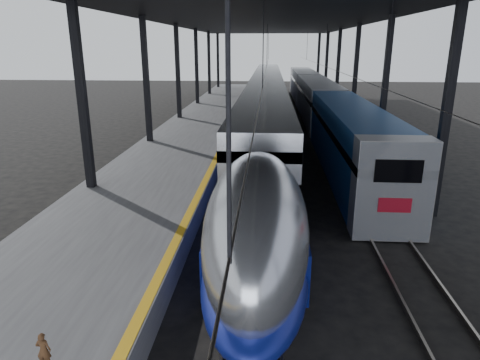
{
  "coord_description": "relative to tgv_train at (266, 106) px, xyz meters",
  "views": [
    {
      "loc": [
        2.31,
        -13.19,
        7.19
      ],
      "look_at": [
        1.18,
        3.26,
        2.0
      ],
      "focal_mm": 32.0,
      "sensor_mm": 36.0,
      "label": 1
    }
  ],
  "objects": [
    {
      "name": "ground",
      "position": [
        -2.0,
        -25.59,
        -2.04
      ],
      "size": [
        160.0,
        160.0,
        0.0
      ],
      "primitive_type": "plane",
      "color": "black",
      "rests_on": "ground"
    },
    {
      "name": "tgv_train",
      "position": [
        0.0,
        0.0,
        0.0
      ],
      "size": [
        3.04,
        65.2,
        4.36
      ],
      "color": "silver",
      "rests_on": "ground"
    },
    {
      "name": "canopy",
      "position": [
        -0.1,
        -5.59,
        7.08
      ],
      "size": [
        18.0,
        75.0,
        9.47
      ],
      "color": "black",
      "rests_on": "ground"
    },
    {
      "name": "platform",
      "position": [
        -5.5,
        -5.59,
        -1.54
      ],
      "size": [
        6.0,
        80.0,
        1.0
      ],
      "primitive_type": "cube",
      "color": "#4C4C4F",
      "rests_on": "ground"
    },
    {
      "name": "yellow_strip",
      "position": [
        -2.7,
        -5.59,
        -1.03
      ],
      "size": [
        0.3,
        80.0,
        0.01
      ],
      "primitive_type": "cube",
      "color": "gold",
      "rests_on": "platform"
    },
    {
      "name": "rails",
      "position": [
        2.5,
        -5.59,
        -1.96
      ],
      "size": [
        6.52,
        80.0,
        0.16
      ],
      "color": "slate",
      "rests_on": "ground"
    },
    {
      "name": "child",
      "position": [
        -4.09,
        -31.97,
        -0.64
      ],
      "size": [
        0.3,
        0.21,
        0.8
      ],
      "primitive_type": "imported",
      "rotation": [
        0.0,
        0.0,
        3.21
      ],
      "color": "#482C18",
      "rests_on": "platform"
    },
    {
      "name": "second_train",
      "position": [
        5.0,
        3.67,
        -0.03
      ],
      "size": [
        2.87,
        56.05,
        3.96
      ],
      "color": "navy",
      "rests_on": "ground"
    }
  ]
}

